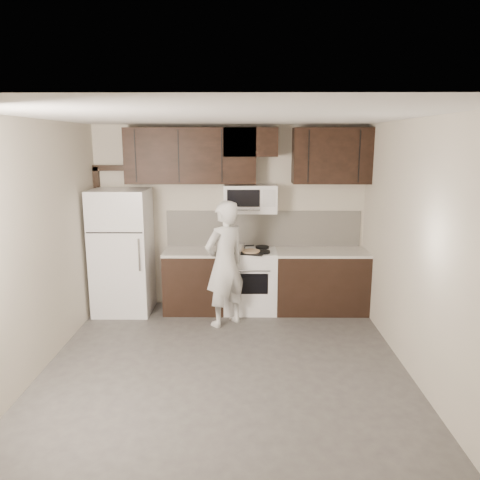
{
  "coord_description": "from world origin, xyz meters",
  "views": [
    {
      "loc": [
        0.21,
        -4.66,
        2.46
      ],
      "look_at": [
        0.16,
        0.9,
        1.29
      ],
      "focal_mm": 35.0,
      "sensor_mm": 36.0,
      "label": 1
    }
  ],
  "objects_px": {
    "stove": "(250,280)",
    "person": "(225,264)",
    "microwave": "(250,199)",
    "refrigerator": "(122,252)"
  },
  "relations": [
    {
      "from": "microwave",
      "to": "person",
      "type": "height_order",
      "value": "microwave"
    },
    {
      "from": "microwave",
      "to": "refrigerator",
      "type": "xyz_separation_m",
      "value": [
        -1.85,
        -0.17,
        -0.75
      ]
    },
    {
      "from": "refrigerator",
      "to": "person",
      "type": "height_order",
      "value": "refrigerator"
    },
    {
      "from": "stove",
      "to": "refrigerator",
      "type": "relative_size",
      "value": 0.52
    },
    {
      "from": "stove",
      "to": "person",
      "type": "relative_size",
      "value": 0.55
    },
    {
      "from": "person",
      "to": "microwave",
      "type": "bearing_deg",
      "value": -156.68
    },
    {
      "from": "stove",
      "to": "refrigerator",
      "type": "distance_m",
      "value": 1.9
    },
    {
      "from": "person",
      "to": "refrigerator",
      "type": "bearing_deg",
      "value": -57.64
    },
    {
      "from": "microwave",
      "to": "person",
      "type": "distance_m",
      "value": 1.09
    },
    {
      "from": "microwave",
      "to": "person",
      "type": "bearing_deg",
      "value": -117.44
    }
  ]
}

